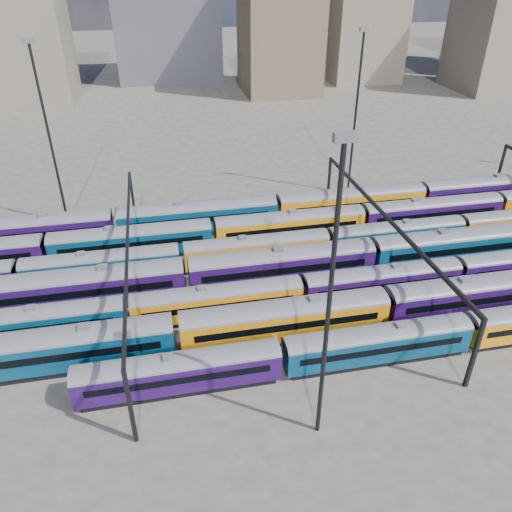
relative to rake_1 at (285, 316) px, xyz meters
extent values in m
plane|color=#47433C|center=(4.80, 10.00, -2.84)|extent=(500.00, 500.00, 0.00)
cube|color=black|center=(-11.17, -5.00, -2.52)|extent=(17.62, 2.29, 0.65)
cube|color=#1C0739|center=(-11.17, -5.00, -0.85)|extent=(18.54, 2.69, 2.69)
cylinder|color=#4C4C51|center=(-11.17, -5.00, 0.50)|extent=(18.54, 2.69, 2.69)
cube|color=black|center=(-11.17, -6.36, -0.52)|extent=(16.32, 0.06, 0.70)
cube|color=black|center=(-11.17, -3.64, -0.52)|extent=(16.32, 0.06, 0.70)
cube|color=slate|center=(-11.17, -5.00, 1.21)|extent=(0.93, 0.83, 0.32)
cube|color=black|center=(7.97, -5.00, -2.52)|extent=(17.62, 2.29, 0.65)
cube|color=#042B44|center=(7.97, -5.00, -0.85)|extent=(18.54, 2.69, 2.69)
cylinder|color=#4C4C51|center=(7.97, -5.00, 0.50)|extent=(18.54, 2.69, 2.69)
cube|color=black|center=(7.97, -6.36, -0.52)|extent=(16.32, 0.06, 0.70)
cube|color=black|center=(7.97, -3.64, -0.52)|extent=(16.32, 0.06, 0.70)
cube|color=slate|center=(7.97, -5.00, 1.21)|extent=(0.93, 0.83, 0.32)
cube|color=black|center=(-22.02, 0.00, -2.47)|extent=(20.35, 2.64, 0.75)
cube|color=#042B44|center=(-22.02, 0.00, -0.54)|extent=(21.42, 3.11, 3.11)
cylinder|color=#4C4C51|center=(-22.02, 0.00, 1.02)|extent=(21.42, 3.11, 3.11)
cube|color=black|center=(-22.02, -1.57, -0.16)|extent=(18.85, 0.06, 0.80)
cube|color=black|center=(-22.02, 1.57, -0.16)|extent=(18.85, 0.06, 0.80)
cube|color=slate|center=(-22.02, 0.00, 1.84)|extent=(1.07, 0.96, 0.37)
cube|color=black|center=(0.00, 0.00, -2.47)|extent=(20.35, 2.64, 0.75)
cube|color=#C57007|center=(0.00, 0.00, -0.54)|extent=(21.42, 3.11, 3.11)
cylinder|color=#4C4C51|center=(0.00, 0.00, 1.02)|extent=(21.42, 3.11, 3.11)
cube|color=black|center=(0.00, -1.57, -0.16)|extent=(18.85, 0.06, 0.80)
cube|color=black|center=(0.00, 1.57, -0.16)|extent=(18.85, 0.06, 0.80)
cube|color=slate|center=(0.00, 0.00, 1.84)|extent=(1.07, 0.96, 0.37)
cube|color=black|center=(22.02, 0.00, -2.47)|extent=(20.35, 2.64, 0.75)
cube|color=#1C0739|center=(22.02, 0.00, -0.54)|extent=(21.42, 3.11, 3.11)
cylinder|color=#4C4C51|center=(22.02, 0.00, 1.02)|extent=(21.42, 3.11, 3.11)
cube|color=black|center=(22.02, -1.57, -0.16)|extent=(18.85, 0.06, 0.80)
cube|color=black|center=(22.02, 1.57, -0.16)|extent=(18.85, 0.06, 0.80)
cube|color=slate|center=(22.02, 0.00, 1.84)|extent=(1.07, 0.96, 0.37)
cube|color=black|center=(-25.39, 5.00, -2.52)|extent=(17.60, 2.28, 0.65)
cube|color=#042B44|center=(-25.39, 5.00, -0.85)|extent=(18.53, 2.69, 2.69)
cylinder|color=#4C4C51|center=(-25.39, 5.00, 0.49)|extent=(18.53, 2.69, 2.69)
cube|color=black|center=(-25.39, 3.64, -0.53)|extent=(16.30, 0.06, 0.69)
cube|color=black|center=(-25.39, 6.36, -0.53)|extent=(16.30, 0.06, 0.69)
cube|color=slate|center=(-25.39, 5.00, 1.21)|extent=(0.93, 0.83, 0.32)
cube|color=black|center=(-6.27, 5.00, -2.52)|extent=(17.60, 2.28, 0.65)
cube|color=#C57007|center=(-6.27, 5.00, -0.85)|extent=(18.53, 2.69, 2.69)
cylinder|color=#4C4C51|center=(-6.27, 5.00, 0.49)|extent=(18.53, 2.69, 2.69)
cube|color=black|center=(-6.27, 3.64, -0.53)|extent=(16.30, 0.06, 0.69)
cube|color=black|center=(-6.27, 6.36, -0.53)|extent=(16.30, 0.06, 0.69)
cube|color=slate|center=(-6.27, 5.00, 1.21)|extent=(0.93, 0.83, 0.32)
cube|color=black|center=(12.86, 5.00, -2.52)|extent=(17.60, 2.28, 0.65)
cube|color=#1C0739|center=(12.86, 5.00, -0.85)|extent=(18.53, 2.69, 2.69)
cylinder|color=#4C4C51|center=(12.86, 5.00, 0.49)|extent=(18.53, 2.69, 2.69)
cube|color=black|center=(12.86, 3.64, -0.53)|extent=(16.30, 0.06, 0.69)
cube|color=black|center=(12.86, 6.36, -0.53)|extent=(16.30, 0.06, 0.69)
cube|color=slate|center=(12.86, 5.00, 1.21)|extent=(0.93, 0.83, 0.32)
cube|color=black|center=(-20.67, 10.00, -2.45)|extent=(21.19, 2.75, 0.78)
cube|color=#1C0739|center=(-20.67, 10.00, -0.44)|extent=(22.30, 3.23, 3.23)
cylinder|color=#4C4C51|center=(-20.67, 10.00, 1.17)|extent=(22.30, 3.23, 3.23)
cube|color=black|center=(-20.67, 8.36, -0.05)|extent=(19.63, 0.06, 0.84)
cube|color=black|center=(-20.67, 11.64, -0.05)|extent=(19.63, 0.06, 0.84)
cube|color=slate|center=(-20.67, 10.00, 2.04)|extent=(1.12, 1.00, 0.39)
cube|color=black|center=(2.23, 10.00, -2.45)|extent=(21.19, 2.75, 0.78)
cube|color=#1C0739|center=(2.23, 10.00, -0.44)|extent=(22.30, 3.23, 3.23)
cylinder|color=#4C4C51|center=(2.23, 10.00, 1.17)|extent=(22.30, 3.23, 3.23)
cube|color=black|center=(2.23, 8.36, -0.05)|extent=(19.63, 0.06, 0.84)
cube|color=black|center=(2.23, 11.64, -0.05)|extent=(19.63, 0.06, 0.84)
cube|color=slate|center=(2.23, 10.00, 2.04)|extent=(1.12, 1.00, 0.39)
cube|color=black|center=(25.14, 10.00, -2.45)|extent=(21.19, 2.75, 0.78)
cube|color=#042B44|center=(25.14, 10.00, -0.44)|extent=(22.30, 3.23, 3.23)
cylinder|color=#4C4C51|center=(25.14, 10.00, 1.17)|extent=(22.30, 3.23, 3.23)
cube|color=black|center=(25.14, 8.36, -0.05)|extent=(19.63, 0.06, 0.84)
cube|color=black|center=(25.14, 11.64, -0.05)|extent=(19.63, 0.06, 0.84)
cube|color=slate|center=(25.14, 10.00, 2.04)|extent=(1.12, 1.00, 0.39)
cube|color=black|center=(-18.99, 15.00, -2.52)|extent=(17.63, 2.29, 0.65)
cube|color=#042B44|center=(-18.99, 15.00, -0.85)|extent=(18.56, 2.69, 2.69)
cylinder|color=#4C4C51|center=(-18.99, 15.00, 0.50)|extent=(18.56, 2.69, 2.69)
cube|color=black|center=(-18.99, 13.63, -0.52)|extent=(16.33, 0.06, 0.70)
cube|color=black|center=(-18.99, 16.37, -0.52)|extent=(16.33, 0.06, 0.70)
cube|color=slate|center=(-18.99, 15.00, 1.22)|extent=(0.93, 0.84, 0.32)
cube|color=black|center=(0.16, 15.00, -2.52)|extent=(17.63, 2.29, 0.65)
cube|color=#C57007|center=(0.16, 15.00, -0.85)|extent=(18.56, 2.69, 2.69)
cylinder|color=#4C4C51|center=(0.16, 15.00, 0.50)|extent=(18.56, 2.69, 2.69)
cube|color=black|center=(0.16, 13.63, -0.52)|extent=(16.33, 0.06, 0.70)
cube|color=black|center=(0.16, 16.37, -0.52)|extent=(16.33, 0.06, 0.70)
cube|color=slate|center=(0.16, 15.00, 1.22)|extent=(0.93, 0.84, 0.32)
cube|color=black|center=(19.32, 15.00, -2.52)|extent=(17.63, 2.29, 0.65)
cube|color=#042B44|center=(19.32, 15.00, -0.85)|extent=(18.56, 2.69, 2.69)
cylinder|color=#4C4C51|center=(19.32, 15.00, 0.50)|extent=(18.56, 2.69, 2.69)
cube|color=black|center=(19.32, 13.63, -0.52)|extent=(16.33, 0.06, 0.70)
cube|color=black|center=(19.32, 16.37, -0.52)|extent=(16.33, 0.06, 0.70)
cube|color=slate|center=(19.32, 15.00, 1.22)|extent=(0.93, 0.84, 0.32)
cube|color=black|center=(-15.45, 20.00, -2.48)|extent=(19.67, 2.55, 0.72)
cube|color=#042B44|center=(-15.45, 20.00, -0.61)|extent=(20.71, 3.00, 3.00)
cylinder|color=#4C4C51|center=(-15.45, 20.00, 0.89)|extent=(20.71, 3.00, 3.00)
cube|color=black|center=(-15.45, 18.48, -0.25)|extent=(18.22, 0.06, 0.78)
cube|color=black|center=(-15.45, 21.52, -0.25)|extent=(18.22, 0.06, 0.78)
cube|color=slate|center=(-15.45, 20.00, 1.69)|extent=(1.04, 0.93, 0.36)
cube|color=black|center=(5.86, 20.00, -2.48)|extent=(19.67, 2.55, 0.72)
cube|color=#C57007|center=(5.86, 20.00, -0.61)|extent=(20.71, 3.00, 3.00)
cylinder|color=#4C4C51|center=(5.86, 20.00, 0.89)|extent=(20.71, 3.00, 3.00)
cube|color=black|center=(5.86, 18.48, -0.25)|extent=(18.22, 0.06, 0.78)
cube|color=black|center=(5.86, 21.52, -0.25)|extent=(18.22, 0.06, 0.78)
cube|color=slate|center=(5.86, 20.00, 1.69)|extent=(1.04, 0.93, 0.36)
cube|color=black|center=(27.17, 20.00, -2.48)|extent=(19.67, 2.55, 0.72)
cube|color=#1C0739|center=(27.17, 20.00, -0.61)|extent=(20.71, 3.00, 3.00)
cylinder|color=#4C4C51|center=(27.17, 20.00, 0.89)|extent=(20.71, 3.00, 3.00)
cube|color=black|center=(27.17, 18.48, -0.25)|extent=(18.22, 0.06, 0.78)
cube|color=black|center=(27.17, 21.52, -0.25)|extent=(18.22, 0.06, 0.78)
cube|color=slate|center=(27.17, 20.00, 1.69)|extent=(1.04, 0.93, 0.36)
cube|color=black|center=(-29.23, 25.00, -2.45)|extent=(21.24, 2.76, 0.78)
cube|color=#1C0739|center=(-29.23, 25.00, -0.44)|extent=(22.36, 3.24, 3.24)
cylinder|color=#4C4C51|center=(-29.23, 25.00, 1.18)|extent=(22.36, 3.24, 3.24)
cube|color=black|center=(-29.23, 23.36, -0.05)|extent=(19.67, 0.06, 0.84)
cube|color=black|center=(-29.23, 26.64, -0.05)|extent=(19.67, 0.06, 0.84)
cube|color=slate|center=(-29.23, 25.00, 2.05)|extent=(1.12, 1.01, 0.39)
cube|color=black|center=(-6.27, 25.00, -2.45)|extent=(21.24, 2.76, 0.78)
cube|color=#042B44|center=(-6.27, 25.00, -0.44)|extent=(22.36, 3.24, 3.24)
cylinder|color=#4C4C51|center=(-6.27, 25.00, 1.18)|extent=(22.36, 3.24, 3.24)
cube|color=black|center=(-6.27, 23.36, -0.05)|extent=(19.67, 0.06, 0.84)
cube|color=black|center=(-6.27, 26.64, -0.05)|extent=(19.67, 0.06, 0.84)
cube|color=slate|center=(-6.27, 25.00, 2.05)|extent=(1.12, 1.01, 0.39)
cube|color=black|center=(16.68, 25.00, -2.45)|extent=(21.24, 2.76, 0.78)
cube|color=#C57007|center=(16.68, 25.00, -0.44)|extent=(22.36, 3.24, 3.24)
cylinder|color=#4C4C51|center=(16.68, 25.00, 1.18)|extent=(22.36, 3.24, 3.24)
cube|color=black|center=(16.68, 23.36, -0.05)|extent=(19.67, 0.06, 0.84)
cube|color=black|center=(16.68, 26.64, -0.05)|extent=(19.67, 0.06, 0.84)
cube|color=slate|center=(16.68, 25.00, 2.05)|extent=(1.12, 1.01, 0.39)
cube|color=black|center=(39.64, 25.00, -2.45)|extent=(21.24, 2.76, 0.78)
cube|color=#1C0739|center=(39.64, 25.00, -0.44)|extent=(22.36, 3.24, 3.24)
cylinder|color=#4C4C51|center=(39.64, 25.00, 1.18)|extent=(22.36, 3.24, 3.24)
cube|color=black|center=(39.64, 23.36, -0.05)|extent=(19.67, 0.06, 0.84)
cube|color=black|center=(39.64, 26.64, -0.05)|extent=(19.67, 0.06, 0.84)
cube|color=slate|center=(39.64, 25.00, 2.05)|extent=(1.12, 1.01, 0.39)
cube|color=black|center=(-15.20, -10.00, 1.16)|extent=(0.35, 0.35, 8.00)
cube|color=black|center=(-15.20, 30.00, 1.16)|extent=(0.35, 0.35, 8.00)
cube|color=black|center=(-15.20, 10.00, 4.96)|extent=(0.30, 40.00, 0.45)
cube|color=black|center=(14.80, -10.00, 1.16)|extent=(0.35, 0.35, 8.00)
cube|color=black|center=(14.80, 30.00, 1.16)|extent=(0.35, 0.35, 8.00)
cube|color=black|center=(14.80, 10.00, 4.96)|extent=(0.30, 40.00, 0.45)
cube|color=black|center=(44.80, 30.00, 1.16)|extent=(0.35, 0.35, 8.00)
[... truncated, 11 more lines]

